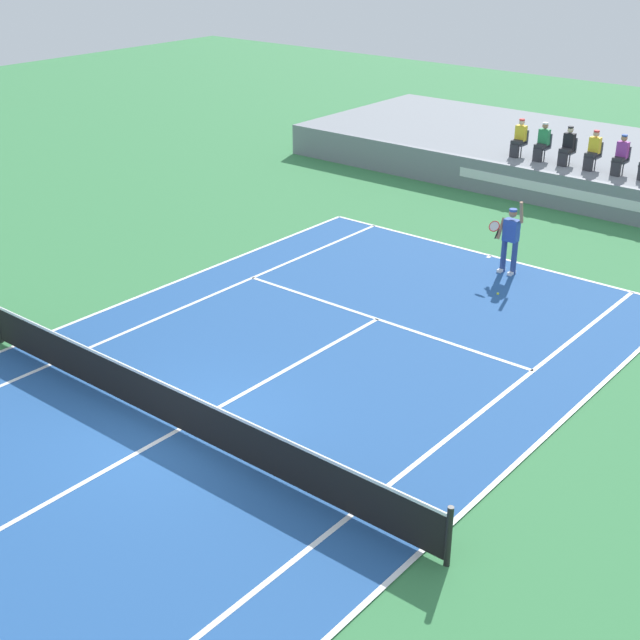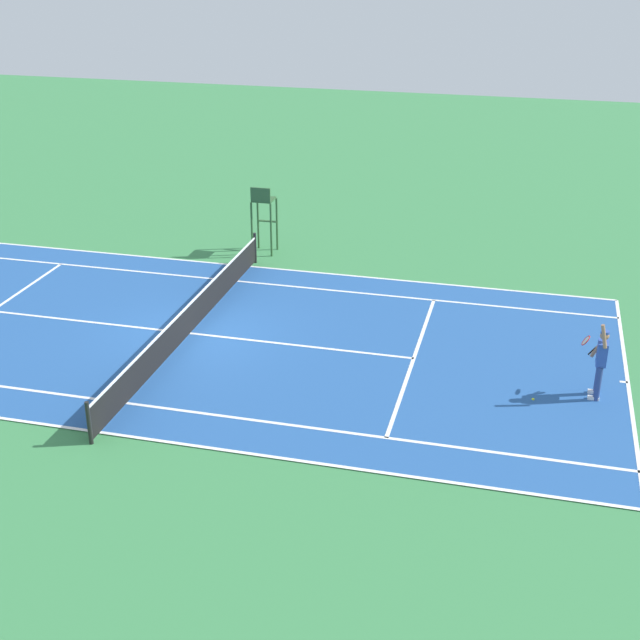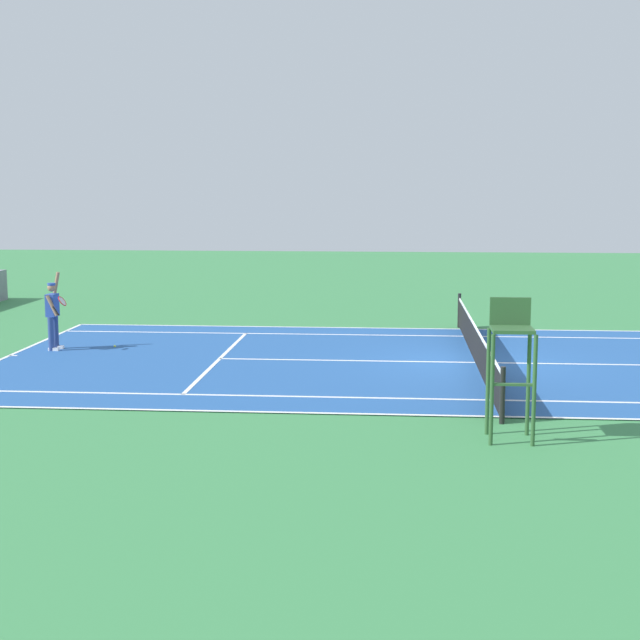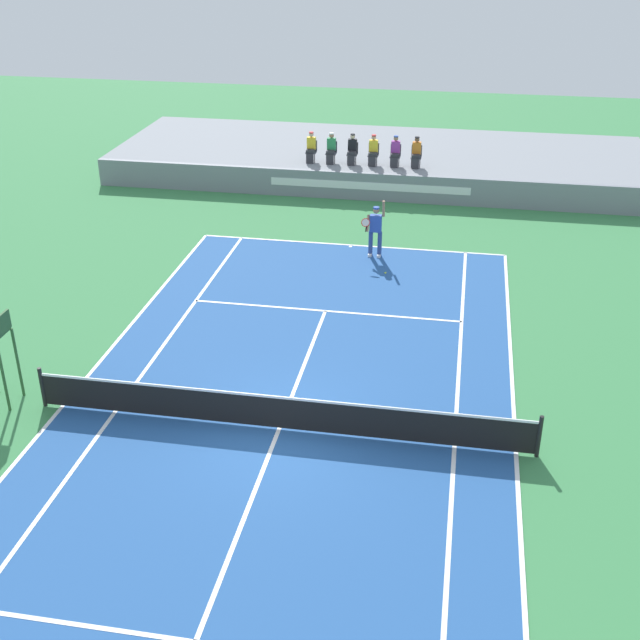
# 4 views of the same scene
# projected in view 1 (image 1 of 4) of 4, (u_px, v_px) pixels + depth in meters

# --- Properties ---
(ground_plane) EXTENTS (80.00, 80.00, 0.00)m
(ground_plane) POSITION_uv_depth(u_px,v_px,m) (179.00, 431.00, 16.76)
(ground_plane) COLOR #387F47
(court) EXTENTS (11.08, 23.88, 0.03)m
(court) POSITION_uv_depth(u_px,v_px,m) (179.00, 430.00, 16.75)
(court) COLOR #235193
(court) RESTS_ON ground
(net) EXTENTS (11.98, 0.10, 1.07)m
(net) POSITION_uv_depth(u_px,v_px,m) (177.00, 407.00, 16.53)
(net) COLOR black
(net) RESTS_ON ground
(barrier_wall) EXTENTS (23.79, 0.25, 1.16)m
(barrier_wall) POSITION_uv_depth(u_px,v_px,m) (573.00, 195.00, 28.50)
(barrier_wall) COLOR gray
(barrier_wall) RESTS_ON ground
(bleacher_platform) EXTENTS (23.79, 7.95, 1.16)m
(bleacher_platform) POSITION_uv_depth(u_px,v_px,m) (623.00, 168.00, 31.37)
(bleacher_platform) COLOR gray
(bleacher_platform) RESTS_ON ground
(spectator_seated_0) EXTENTS (0.44, 0.60, 1.27)m
(spectator_seated_0) POSITION_uv_depth(u_px,v_px,m) (519.00, 138.00, 30.39)
(spectator_seated_0) COLOR #474C56
(spectator_seated_0) RESTS_ON bleacher_platform
(spectator_seated_1) EXTENTS (0.44, 0.60, 1.27)m
(spectator_seated_1) POSITION_uv_depth(u_px,v_px,m) (543.00, 142.00, 29.89)
(spectator_seated_1) COLOR #474C56
(spectator_seated_1) RESTS_ON bleacher_platform
(spectator_seated_2) EXTENTS (0.44, 0.60, 1.27)m
(spectator_seated_2) POSITION_uv_depth(u_px,v_px,m) (568.00, 146.00, 29.37)
(spectator_seated_2) COLOR #474C56
(spectator_seated_2) RESTS_ON bleacher_platform
(spectator_seated_3) EXTENTS (0.44, 0.60, 1.27)m
(spectator_seated_3) POSITION_uv_depth(u_px,v_px,m) (593.00, 151.00, 28.85)
(spectator_seated_3) COLOR #474C56
(spectator_seated_3) RESTS_ON bleacher_platform
(spectator_seated_4) EXTENTS (0.44, 0.60, 1.27)m
(spectator_seated_4) POSITION_uv_depth(u_px,v_px,m) (621.00, 155.00, 28.32)
(spectator_seated_4) COLOR #474C56
(spectator_seated_4) RESTS_ON bleacher_platform
(tennis_player) EXTENTS (0.77, 0.62, 2.08)m
(tennis_player) POSITION_uv_depth(u_px,v_px,m) (510.00, 238.00, 23.53)
(tennis_player) COLOR navy
(tennis_player) RESTS_ON ground
(tennis_ball) EXTENTS (0.07, 0.07, 0.07)m
(tennis_ball) POSITION_uv_depth(u_px,v_px,m) (498.00, 294.00, 22.59)
(tennis_ball) COLOR #D1E533
(tennis_ball) RESTS_ON ground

